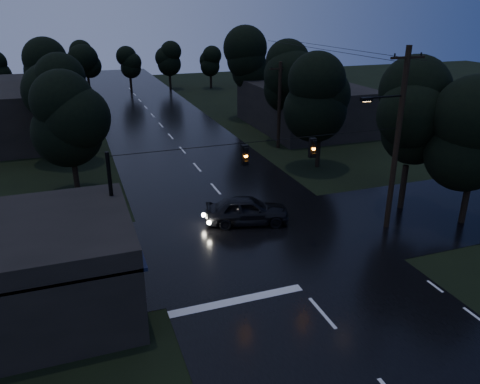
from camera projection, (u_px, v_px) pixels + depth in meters
main_road at (182, 150)px, 41.14m from camera, size 12.00×120.00×0.02m
cross_street at (259, 239)px, 25.39m from camera, size 60.00×9.00×0.02m
building_far_right at (305, 106)px, 48.23m from camera, size 10.00×14.00×4.40m
building_far_left at (13, 111)px, 44.56m from camera, size 10.00×16.00×5.00m
utility_pole_main at (396, 138)px, 24.91m from camera, size 3.50×0.30×10.00m
utility_pole_far at (279, 104)px, 40.57m from camera, size 2.00×0.30×7.50m
anchor_pole_left at (114, 216)px, 21.05m from camera, size 0.18×0.18×6.00m
span_signals at (279, 151)px, 22.75m from camera, size 15.00×0.37×1.12m
tree_corner_near at (413, 113)px, 27.20m from camera, size 4.48×4.48×9.44m
tree_corner_far at (478, 135)px, 25.48m from camera, size 3.92×3.92×8.26m
tree_left_a at (68, 118)px, 29.37m from camera, size 3.92×3.92×8.26m
tree_left_b at (57, 92)px, 36.04m from camera, size 4.20×4.20×8.85m
tree_left_c at (51, 72)px, 44.46m from camera, size 4.48×4.48×9.44m
tree_right_a at (322, 95)px, 34.90m from camera, size 4.20×4.20×8.85m
tree_right_b at (284, 76)px, 41.95m from camera, size 4.48×4.48×9.44m
tree_right_c at (251, 60)px, 50.74m from camera, size 4.76×4.76×10.03m
car at (247, 210)px, 27.03m from camera, size 5.17×3.13×1.65m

